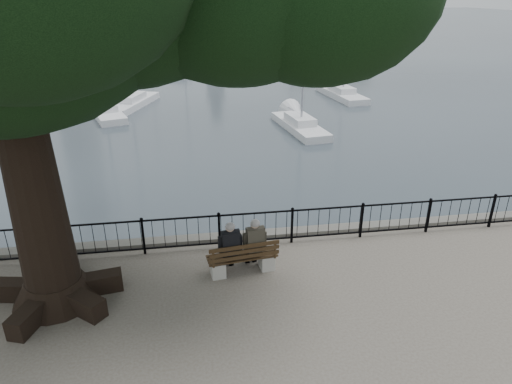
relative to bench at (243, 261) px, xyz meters
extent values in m
cube|color=#4D4B47|center=(0.52, 1.76, -0.82)|extent=(200.00, 0.40, 1.20)
plane|color=#2B333A|center=(0.52, 101.76, -1.32)|extent=(260.00, 260.00, 0.00)
cube|color=black|center=(0.52, 1.26, 0.66)|extent=(22.00, 0.04, 0.04)
cube|color=black|center=(0.52, 1.26, -0.17)|extent=(22.00, 0.04, 0.04)
cube|color=gray|center=(-0.62, -0.04, -0.12)|extent=(0.39, 0.47, 0.39)
cube|color=gray|center=(0.61, 0.12, -0.12)|extent=(0.39, 0.47, 0.39)
cube|color=black|center=(0.00, 0.04, 0.11)|extent=(1.78, 0.70, 0.04)
cube|color=black|center=(0.03, -0.22, 0.40)|extent=(1.72, 0.26, 0.38)
cube|color=black|center=(-0.31, 0.01, 0.23)|extent=(0.38, 0.33, 0.23)
cube|color=black|center=(-0.29, -0.10, 0.59)|extent=(0.45, 0.28, 0.58)
sphere|color=tan|center=(-0.30, -0.06, 1.00)|extent=(0.22, 0.22, 0.22)
ellipsoid|color=gray|center=(-0.29, -0.08, 1.03)|extent=(0.23, 0.23, 0.20)
cube|color=black|center=(-0.34, 0.29, -0.10)|extent=(0.36, 0.46, 0.43)
cube|color=#2A2720|center=(0.30, 0.09, 0.23)|extent=(0.38, 0.33, 0.23)
cube|color=#2A2720|center=(0.32, -0.02, 0.59)|extent=(0.45, 0.28, 0.58)
sphere|color=tan|center=(0.31, 0.02, 1.00)|extent=(0.22, 0.22, 0.22)
ellipsoid|color=gray|center=(0.31, 0.00, 1.03)|extent=(0.23, 0.23, 0.20)
cube|color=#2A2720|center=(0.27, 0.36, -0.10)|extent=(0.36, 0.46, 0.43)
cone|color=black|center=(-4.31, -0.44, -0.04)|extent=(1.90, 1.90, 0.56)
cone|color=black|center=(-4.31, -0.44, 3.03)|extent=(1.23, 1.23, 6.70)
cube|color=#4D4B47|center=(-17.48, 60.76, -0.72)|extent=(10.26, 10.26, 1.40)
cube|color=#4D4B47|center=(2.52, 48.76, -0.72)|extent=(5.64, 5.64, 1.40)
cube|color=gray|center=(2.52, 48.76, 1.66)|extent=(2.07, 2.44, 3.76)
cube|color=#4D4B47|center=(2.52, 48.76, 3.69)|extent=(2.44, 2.81, 0.30)
cube|color=gray|center=(2.52, 49.04, 4.50)|extent=(1.22, 2.07, 1.32)
cube|color=silver|center=(-6.33, 20.54, -1.22)|extent=(3.28, 5.90, 0.63)
cube|color=silver|center=(-6.33, 20.54, -0.72)|extent=(1.82, 2.56, 0.47)
cylinder|color=#ABA9B4|center=(-6.33, 20.23, 3.68)|extent=(0.13, 0.13, 9.20)
cube|color=silver|center=(-4.95, 22.94, -1.22)|extent=(3.55, 6.21, 0.67)
cube|color=silver|center=(-4.95, 22.94, -0.72)|extent=(1.96, 2.71, 0.50)
cylinder|color=#ABA9B4|center=(-4.95, 22.61, 4.85)|extent=(0.13, 0.13, 11.54)
cube|color=silver|center=(5.26, 15.52, -1.22)|extent=(2.37, 5.83, 0.63)
cube|color=silver|center=(5.26, 15.52, -0.72)|extent=(1.47, 2.45, 0.47)
cylinder|color=#ABA9B4|center=(5.26, 15.20, 4.11)|extent=(0.13, 0.13, 10.05)
cube|color=silver|center=(10.44, 23.59, -1.22)|extent=(2.42, 6.22, 0.67)
cube|color=silver|center=(10.44, 23.59, -0.72)|extent=(1.53, 2.60, 0.50)
cylinder|color=#ABA9B4|center=(10.44, 23.26, 4.05)|extent=(0.13, 0.13, 9.95)
cube|color=silver|center=(-14.34, 32.11, -1.22)|extent=(2.23, 5.04, 0.54)
cube|color=silver|center=(-14.34, 32.11, -0.72)|extent=(1.34, 2.13, 0.41)
cylinder|color=#ABA9B4|center=(-14.34, 31.84, 4.44)|extent=(0.11, 0.11, 10.72)
cube|color=silver|center=(-1.19, 35.70, -1.22)|extent=(2.79, 6.01, 0.64)
cube|color=silver|center=(-1.19, 35.70, -0.72)|extent=(1.65, 2.56, 0.48)
cylinder|color=#ABA9B4|center=(-1.19, 35.38, 4.56)|extent=(0.13, 0.13, 10.95)
cube|color=silver|center=(9.17, 35.17, -1.22)|extent=(3.53, 5.50, 0.60)
cube|color=silver|center=(9.17, 35.17, -0.72)|extent=(1.88, 2.44, 0.45)
cylinder|color=#ABA9B4|center=(9.17, 34.88, 4.10)|extent=(0.12, 0.12, 10.03)
cube|color=silver|center=(-4.46, 37.54, -1.22)|extent=(2.59, 4.97, 0.53)
cube|color=silver|center=(-4.46, 37.54, -0.72)|extent=(1.47, 2.14, 0.40)
cylinder|color=#ABA9B4|center=(-4.46, 37.27, 4.06)|extent=(0.11, 0.11, 9.95)
cube|color=#50483E|center=(25.52, 78.76, -0.82)|extent=(30.00, 8.00, 1.20)
cylinder|color=black|center=(20.52, 76.76, 1.68)|extent=(0.70, 0.70, 4.00)
cylinder|color=black|center=(26.52, 78.76, 1.68)|extent=(0.70, 0.70, 4.00)
cylinder|color=black|center=(32.52, 77.76, 1.68)|extent=(0.70, 0.70, 4.00)
camera|label=1|loc=(-1.11, -9.54, 6.13)|focal=32.00mm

